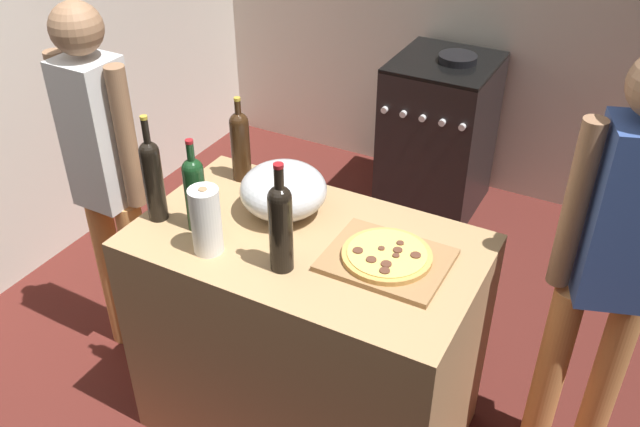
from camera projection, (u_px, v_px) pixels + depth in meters
name	position (u px, v px, depth m)	size (l,w,h in m)	color
ground_plane	(365.00, 306.00, 3.52)	(4.01, 3.45, 0.02)	#511E19
kitchen_wall_left	(60.00, 0.00, 3.48)	(0.10, 3.45, 2.60)	silver
counter	(308.00, 338.00, 2.65)	(1.22, 0.71, 0.93)	tan
cutting_board	(387.00, 260.00, 2.28)	(0.40, 0.32, 0.02)	#9E7247
pizza	(387.00, 255.00, 2.27)	(0.30, 0.30, 0.03)	tan
mixing_bowl	(283.00, 190.00, 2.48)	(0.32, 0.32, 0.19)	#B2B2B7
paper_towel_roll	(206.00, 221.00, 2.27)	(0.10, 0.10, 0.24)	white
wine_bottle_clear	(281.00, 224.00, 2.17)	(0.08, 0.08, 0.39)	black
wine_bottle_green	(240.00, 143.00, 2.65)	(0.07, 0.07, 0.35)	#331E0F
wine_bottle_dark	(153.00, 177.00, 2.41)	(0.07, 0.07, 0.41)	black
wine_bottle_amber	(195.00, 190.00, 2.37)	(0.07, 0.07, 0.35)	#143819
stove	(438.00, 135.00, 4.06)	(0.56, 0.62, 0.97)	black
person_in_stripes	(105.00, 173.00, 2.77)	(0.38, 0.20, 1.62)	#D88C4C
person_in_red	(612.00, 261.00, 2.23)	(0.37, 0.26, 1.68)	#D88C4C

